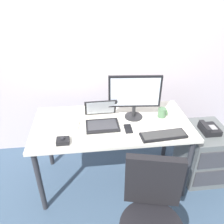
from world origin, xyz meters
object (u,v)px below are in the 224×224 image
object	(u,v)px
laptop	(102,119)
trackball_mouse	(63,141)
keyboard	(163,135)
banana	(93,109)
desk_phone	(209,129)
monitor_main	(135,94)
paper_notepad	(71,126)
cell_phone	(128,129)
file_cabinet	(202,153)
coffee_mug	(162,113)

from	to	relation	value
laptop	trackball_mouse	xyz separation A→B (m)	(-0.35, -0.26, -0.03)
keyboard	laptop	distance (m)	0.60
trackball_mouse	banana	world-z (taller)	trackball_mouse
desk_phone	monitor_main	size ratio (longest dim) A/B	0.40
desk_phone	keyboard	size ratio (longest dim) A/B	0.48
monitor_main	trackball_mouse	bearing A→B (deg)	-153.41
trackball_mouse	keyboard	bearing A→B (deg)	-0.66
keyboard	paper_notepad	xyz separation A→B (m)	(-0.82, 0.26, -0.01)
laptop	paper_notepad	distance (m)	0.30
keyboard	cell_phone	xyz separation A→B (m)	(-0.29, 0.15, -0.01)
paper_notepad	banana	size ratio (longest dim) A/B	1.09
monitor_main	keyboard	size ratio (longest dim) A/B	1.20
file_cabinet	banana	world-z (taller)	banana
file_cabinet	keyboard	distance (m)	0.78
desk_phone	cell_phone	distance (m)	0.87
banana	trackball_mouse	bearing A→B (deg)	-117.92
desk_phone	coffee_mug	size ratio (longest dim) A/B	2.12
keyboard	trackball_mouse	size ratio (longest dim) A/B	3.81
desk_phone	laptop	size ratio (longest dim) A/B	0.60
trackball_mouse	paper_notepad	distance (m)	0.25
desk_phone	trackball_mouse	world-z (taller)	trackball_mouse
desk_phone	monitor_main	bearing A→B (deg)	170.60
file_cabinet	laptop	bearing A→B (deg)	178.20
trackball_mouse	cell_phone	bearing A→B (deg)	13.08
banana	paper_notepad	bearing A→B (deg)	-128.77
laptop	paper_notepad	xyz separation A→B (m)	(-0.30, -0.02, -0.04)
keyboard	laptop	world-z (taller)	laptop
coffee_mug	cell_phone	size ratio (longest dim) A/B	0.66
keyboard	trackball_mouse	distance (m)	0.88
file_cabinet	keyboard	bearing A→B (deg)	-157.50
file_cabinet	monitor_main	xyz separation A→B (m)	(-0.78, 0.11, 0.71)
file_cabinet	keyboard	size ratio (longest dim) A/B	1.43
file_cabinet	coffee_mug	size ratio (longest dim) A/B	6.34
monitor_main	laptop	xyz separation A→B (m)	(-0.33, -0.08, -0.21)
coffee_mug	monitor_main	bearing A→B (deg)	175.14
monitor_main	banana	xyz separation A→B (m)	(-0.40, 0.18, -0.24)
keyboard	coffee_mug	bearing A→B (deg)	74.97
coffee_mug	banana	xyz separation A→B (m)	(-0.69, 0.20, -0.03)
paper_notepad	cell_phone	size ratio (longest dim) A/B	1.46
keyboard	banana	xyz separation A→B (m)	(-0.60, 0.53, 0.01)
file_cabinet	trackball_mouse	world-z (taller)	trackball_mouse
desk_phone	laptop	xyz separation A→B (m)	(-1.10, 0.05, 0.17)
cell_phone	trackball_mouse	bearing A→B (deg)	-166.45
desk_phone	cell_phone	xyz separation A→B (m)	(-0.86, -0.08, 0.12)
file_cabinet	desk_phone	xyz separation A→B (m)	(-0.01, -0.02, 0.33)
trackball_mouse	paper_notepad	size ratio (longest dim) A/B	0.53
file_cabinet	laptop	world-z (taller)	laptop
coffee_mug	banana	size ratio (longest dim) A/B	0.50
laptop	coffee_mug	world-z (taller)	laptop
desk_phone	monitor_main	world-z (taller)	monitor_main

